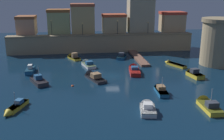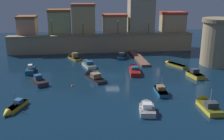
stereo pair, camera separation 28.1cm
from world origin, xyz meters
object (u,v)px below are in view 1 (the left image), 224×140
object	(u,v)px
quay_lamp_2	(117,25)
moored_boat_3	(173,64)
moored_boat_5	(15,108)
moored_boat_7	(147,107)
quay_lamp_3	(148,26)
moored_boat_12	(160,89)
moored_boat_2	(193,73)
mooring_buoy_0	(72,86)
moored_boat_8	(134,69)
moored_boat_11	(87,64)
moored_boat_9	(207,104)
moored_boat_0	(73,57)
moored_boat_4	(93,76)
moored_boat_6	(37,80)
quay_lamp_0	(51,25)
quay_lamp_1	(82,27)
moored_boat_1	(31,69)
moored_boat_10	(122,56)
fortress_tower	(220,42)

from	to	relation	value
quay_lamp_2	moored_boat_3	bearing A→B (deg)	-57.04
moored_boat_5	moored_boat_7	bearing A→B (deg)	102.76
quay_lamp_3	moored_boat_12	size ratio (longest dim) A/B	0.58
moored_boat_2	mooring_buoy_0	size ratio (longest dim) A/B	10.70
moored_boat_8	moored_boat_11	world-z (taller)	moored_boat_8
moored_boat_9	moored_boat_12	distance (m)	7.83
quay_lamp_2	moored_boat_0	world-z (taller)	quay_lamp_2
moored_boat_3	moored_boat_4	xyz separation A→B (m)	(-17.48, -6.44, 0.06)
moored_boat_0	mooring_buoy_0	bearing A→B (deg)	154.09
moored_boat_6	moored_boat_7	distance (m)	20.95
quay_lamp_0	moored_boat_4	world-z (taller)	quay_lamp_0
quay_lamp_2	moored_boat_4	xyz separation A→B (m)	(-7.76, -21.43, -6.53)
quay_lamp_1	moored_boat_2	xyz separation A→B (m)	(19.61, -22.70, -6.11)
moored_boat_11	moored_boat_1	bearing A→B (deg)	88.67
moored_boat_0	moored_boat_12	xyz separation A→B (m)	(13.77, -23.31, -0.01)
moored_boat_10	moored_boat_6	bearing A→B (deg)	150.33
moored_boat_9	moored_boat_5	bearing A→B (deg)	86.81
moored_boat_4	moored_boat_10	xyz separation A→B (m)	(7.78, 14.41, 0.06)
quay_lamp_2	moored_boat_3	size ratio (longest dim) A/B	0.60
moored_boat_1	mooring_buoy_0	distance (m)	12.60
moored_boat_9	moored_boat_8	bearing A→B (deg)	21.44
fortress_tower	moored_boat_3	bearing A→B (deg)	176.40
moored_boat_0	quay_lamp_0	bearing A→B (deg)	12.05
quay_lamp_0	moored_boat_4	distance (m)	24.10
quay_lamp_2	fortress_tower	bearing A→B (deg)	-38.91
moored_boat_5	moored_boat_6	size ratio (longest dim) A/B	0.89
moored_boat_11	moored_boat_0	bearing A→B (deg)	9.53
fortress_tower	moored_boat_10	xyz separation A→B (m)	(-19.31, 8.58, -4.56)
moored_boat_2	mooring_buoy_0	bearing A→B (deg)	86.44
quay_lamp_1	moored_boat_0	bearing A→B (deg)	-112.42
moored_boat_4	moored_boat_8	world-z (taller)	moored_boat_8
quay_lamp_0	moored_boat_7	bearing A→B (deg)	-67.29
moored_boat_3	moored_boat_6	xyz separation A→B (m)	(-27.10, -7.44, 0.15)
moored_boat_5	moored_boat_6	bearing A→B (deg)	-166.66
moored_boat_11	moored_boat_6	bearing A→B (deg)	120.78
moored_boat_0	moored_boat_2	world-z (taller)	moored_boat_0
quay_lamp_3	moored_boat_4	bearing A→B (deg)	-126.38
quay_lamp_3	moored_boat_11	xyz separation A→B (m)	(-16.40, -12.89, -6.20)
moored_boat_5	moored_boat_8	bearing A→B (deg)	148.62
quay_lamp_2	moored_boat_0	size ratio (longest dim) A/B	0.66
moored_boat_4	moored_boat_10	bearing A→B (deg)	-50.95
moored_boat_0	moored_boat_4	size ratio (longest dim) A/B	0.77
fortress_tower	moored_boat_0	distance (m)	32.51
quay_lamp_3	moored_boat_2	bearing A→B (deg)	-83.22
moored_boat_2	moored_boat_4	distance (m)	18.53
moored_boat_4	quay_lamp_2	bearing A→B (deg)	-42.51
moored_boat_8	moored_boat_9	size ratio (longest dim) A/B	1.18
moored_boat_4	moored_boat_11	size ratio (longest dim) A/B	1.18
moored_boat_0	moored_boat_3	distance (m)	22.92
moored_boat_2	moored_boat_10	size ratio (longest dim) A/B	1.01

